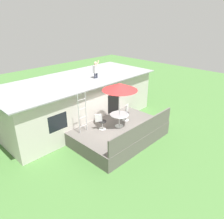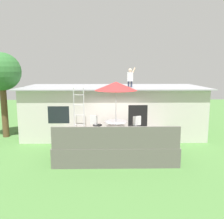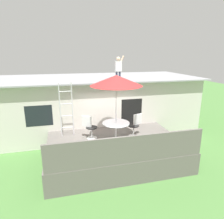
{
  "view_description": "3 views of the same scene",
  "coord_description": "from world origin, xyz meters",
  "px_view_note": "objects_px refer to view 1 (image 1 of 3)",
  "views": [
    {
      "loc": [
        -8.02,
        -7.24,
        6.64
      ],
      "look_at": [
        0.47,
        0.98,
        1.4
      ],
      "focal_mm": 34.73,
      "sensor_mm": 36.0,
      "label": 1
    },
    {
      "loc": [
        -0.32,
        -10.86,
        3.92
      ],
      "look_at": [
        -0.11,
        1.04,
        1.92
      ],
      "focal_mm": 39.16,
      "sensor_mm": 36.0,
      "label": 2
    },
    {
      "loc": [
        -1.84,
        -6.91,
        4.08
      ],
      "look_at": [
        0.19,
        1.17,
        1.74
      ],
      "focal_mm": 32.06,
      "sensor_mm": 36.0,
      "label": 3
    }
  ],
  "objects_px": {
    "patio_table": "(119,117)",
    "patio_umbrella": "(120,87)",
    "step_ladder": "(82,113)",
    "patio_chair_right": "(126,113)",
    "patio_chair_left": "(101,122)",
    "person_figure": "(96,69)"
  },
  "relations": [
    {
      "from": "patio_table",
      "to": "patio_umbrella",
      "type": "bearing_deg",
      "value": -118.89
    },
    {
      "from": "patio_umbrella",
      "to": "step_ladder",
      "type": "relative_size",
      "value": 1.15
    },
    {
      "from": "patio_umbrella",
      "to": "patio_chair_right",
      "type": "xyz_separation_m",
      "value": [
        0.88,
        0.28,
        -1.89
      ]
    },
    {
      "from": "patio_umbrella",
      "to": "patio_chair_right",
      "type": "relative_size",
      "value": 2.76
    },
    {
      "from": "patio_umbrella",
      "to": "step_ladder",
      "type": "xyz_separation_m",
      "value": [
        -1.79,
        0.99,
        -1.25
      ]
    },
    {
      "from": "patio_chair_right",
      "to": "patio_table",
      "type": "bearing_deg",
      "value": 0.0
    },
    {
      "from": "patio_chair_left",
      "to": "patio_umbrella",
      "type": "bearing_deg",
      "value": -0.0
    },
    {
      "from": "patio_table",
      "to": "patio_chair_right",
      "type": "relative_size",
      "value": 1.13
    },
    {
      "from": "step_ladder",
      "to": "patio_chair_left",
      "type": "distance_m",
      "value": 1.18
    },
    {
      "from": "step_ladder",
      "to": "person_figure",
      "type": "distance_m",
      "value": 3.63
    },
    {
      "from": "patio_chair_right",
      "to": "step_ladder",
      "type": "bearing_deg",
      "value": -32.59
    },
    {
      "from": "patio_table",
      "to": "patio_chair_right",
      "type": "height_order",
      "value": "patio_chair_right"
    },
    {
      "from": "step_ladder",
      "to": "person_figure",
      "type": "relative_size",
      "value": 1.98
    },
    {
      "from": "patio_chair_left",
      "to": "step_ladder",
      "type": "bearing_deg",
      "value": 178.51
    },
    {
      "from": "patio_chair_left",
      "to": "person_figure",
      "type": "bearing_deg",
      "value": 80.55
    },
    {
      "from": "step_ladder",
      "to": "patio_chair_right",
      "type": "xyz_separation_m",
      "value": [
        2.67,
        -0.71,
        -0.64
      ]
    },
    {
      "from": "person_figure",
      "to": "patio_chair_left",
      "type": "relative_size",
      "value": 1.21
    },
    {
      "from": "person_figure",
      "to": "patio_chair_left",
      "type": "height_order",
      "value": "person_figure"
    },
    {
      "from": "patio_chair_left",
      "to": "patio_chair_right",
      "type": "xyz_separation_m",
      "value": [
        1.81,
        -0.22,
        0.0
      ]
    },
    {
      "from": "step_ladder",
      "to": "patio_chair_left",
      "type": "xyz_separation_m",
      "value": [
        0.86,
        -0.49,
        -0.64
      ]
    },
    {
      "from": "patio_chair_left",
      "to": "patio_table",
      "type": "bearing_deg",
      "value": -0.0
    },
    {
      "from": "patio_table",
      "to": "patio_umbrella",
      "type": "height_order",
      "value": "patio_umbrella"
    }
  ]
}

